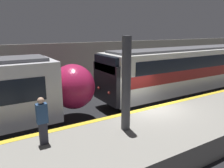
# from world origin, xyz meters

# --- Properties ---
(ground_plane) EXTENTS (120.00, 120.00, 0.00)m
(ground_plane) POSITION_xyz_m (0.00, 0.00, 0.00)
(ground_plane) COLOR black
(platform) EXTENTS (40.00, 4.05, 1.03)m
(platform) POSITION_xyz_m (0.00, -2.03, 0.51)
(platform) COLOR gray
(platform) RESTS_ON ground
(station_rear_barrier) EXTENTS (50.00, 0.15, 4.12)m
(station_rear_barrier) POSITION_xyz_m (0.00, 7.40, 2.06)
(station_rear_barrier) COLOR #B2AD9E
(station_rear_barrier) RESTS_ON ground
(support_pillar_near) EXTENTS (0.37, 0.37, 3.83)m
(support_pillar_near) POSITION_xyz_m (-2.66, -1.53, 2.94)
(support_pillar_near) COLOR #47474C
(support_pillar_near) RESTS_ON platform
(train_boxy) EXTENTS (20.74, 2.91, 3.76)m
(train_boxy) POSITION_xyz_m (9.04, 2.78, 1.93)
(train_boxy) COLOR black
(train_boxy) RESTS_ON ground
(person_waiting) EXTENTS (0.38, 0.24, 1.78)m
(person_waiting) POSITION_xyz_m (-5.92, -1.04, 1.97)
(person_waiting) COLOR #2D2D38
(person_waiting) RESTS_ON platform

